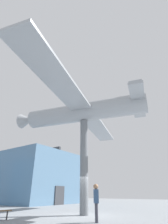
{
  "coord_description": "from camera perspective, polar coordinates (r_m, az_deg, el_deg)",
  "views": [
    {
      "loc": [
        -11.47,
        -7.82,
        1.37
      ],
      "look_at": [
        0.0,
        0.0,
        7.86
      ],
      "focal_mm": 28.0,
      "sensor_mm": 36.0,
      "label": 1
    }
  ],
  "objects": [
    {
      "name": "support_pylon_central",
      "position": [
        14.05,
        0.0,
        -16.27
      ],
      "size": [
        0.61,
        0.61,
        7.04
      ],
      "color": "slate",
      "rests_on": "ground_plane"
    },
    {
      "name": "glass_pavilion_right",
      "position": [
        31.45,
        -17.97,
        -19.82
      ],
      "size": [
        9.8,
        14.12,
        7.85
      ],
      "color": "slate",
      "rests_on": "ground_plane"
    },
    {
      "name": "suspended_airplane",
      "position": [
        15.41,
        -0.88,
        -0.08
      ],
      "size": [
        18.29,
        12.48,
        3.06
      ],
      "rotation": [
        0.0,
        0.0,
        0.26
      ],
      "color": "#93999E",
      "rests_on": "support_pylon_central"
    },
    {
      "name": "ground_plane",
      "position": [
        13.95,
        0.0,
        -30.7
      ],
      "size": [
        80.0,
        80.0,
        0.0
      ],
      "primitive_type": "plane",
      "color": "gray"
    },
    {
      "name": "visitor_person",
      "position": [
        10.6,
        3.98,
        -26.52
      ],
      "size": [
        0.45,
        0.43,
        1.86
      ],
      "rotation": [
        0.0,
        0.0,
        0.7
      ],
      "color": "#383842",
      "rests_on": "ground_plane"
    }
  ]
}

